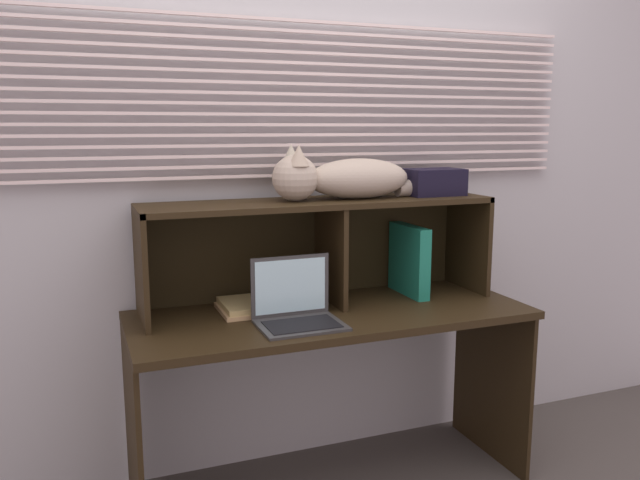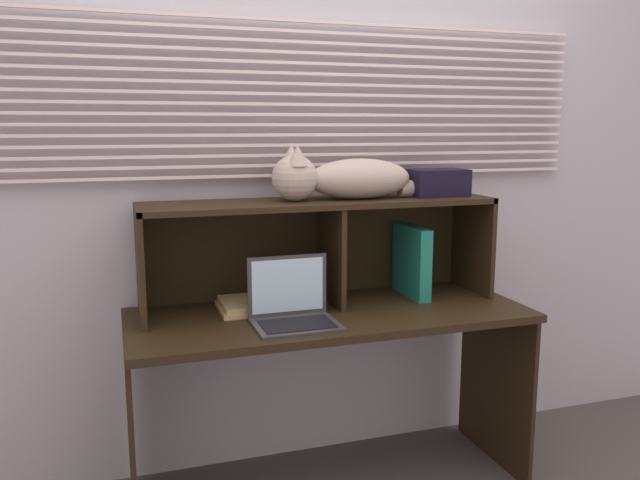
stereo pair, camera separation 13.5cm
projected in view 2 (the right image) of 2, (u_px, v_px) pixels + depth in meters
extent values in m
cube|color=#B7B8BA|center=(304.00, 171.00, 2.67)|extent=(4.40, 0.04, 2.50)
cube|color=silver|center=(308.00, 174.00, 2.63)|extent=(2.45, 0.02, 0.01)
cube|color=silver|center=(308.00, 165.00, 2.62)|extent=(2.45, 0.02, 0.01)
cube|color=silver|center=(308.00, 155.00, 2.61)|extent=(2.45, 0.02, 0.01)
cube|color=silver|center=(308.00, 145.00, 2.61)|extent=(2.45, 0.02, 0.01)
cube|color=silver|center=(308.00, 135.00, 2.60)|extent=(2.45, 0.02, 0.01)
cube|color=silver|center=(307.00, 125.00, 2.59)|extent=(2.45, 0.02, 0.01)
cube|color=silver|center=(307.00, 115.00, 2.59)|extent=(2.45, 0.02, 0.01)
cube|color=silver|center=(307.00, 105.00, 2.58)|extent=(2.45, 0.02, 0.01)
cube|color=silver|center=(307.00, 94.00, 2.57)|extent=(2.45, 0.02, 0.01)
cube|color=silver|center=(307.00, 84.00, 2.57)|extent=(2.45, 0.02, 0.01)
cube|color=silver|center=(307.00, 74.00, 2.56)|extent=(2.45, 0.02, 0.01)
cube|color=silver|center=(307.00, 63.00, 2.55)|extent=(2.45, 0.02, 0.01)
cube|color=silver|center=(307.00, 53.00, 2.54)|extent=(2.45, 0.02, 0.01)
cube|color=silver|center=(307.00, 42.00, 2.54)|extent=(2.45, 0.02, 0.01)
cube|color=silver|center=(307.00, 32.00, 2.53)|extent=(2.45, 0.02, 0.01)
cube|color=silver|center=(307.00, 21.00, 2.52)|extent=(2.45, 0.02, 0.01)
cube|color=black|center=(330.00, 315.00, 2.45)|extent=(1.53, 0.60, 0.03)
cube|color=black|center=(131.00, 433.00, 2.28)|extent=(0.02, 0.54, 0.70)
cube|color=black|center=(495.00, 381.00, 2.74)|extent=(0.02, 0.54, 0.70)
cube|color=black|center=(320.00, 203.00, 2.49)|extent=(1.40, 0.33, 0.02)
cube|color=black|center=(140.00, 264.00, 2.32)|extent=(0.02, 0.33, 0.42)
cube|color=black|center=(472.00, 243.00, 2.74)|extent=(0.02, 0.33, 0.42)
cube|color=black|center=(331.00, 254.00, 2.54)|extent=(0.02, 0.31, 0.40)
cube|color=black|center=(308.00, 245.00, 2.68)|extent=(1.40, 0.01, 0.42)
ellipsoid|color=#BBAB96|center=(359.00, 179.00, 2.53)|extent=(0.43, 0.20, 0.16)
sphere|color=#BBAB96|center=(295.00, 178.00, 2.44)|extent=(0.18, 0.18, 0.18)
cone|color=#BDAB92|center=(298.00, 155.00, 2.39)|extent=(0.08, 0.08, 0.08)
cone|color=#B6AE97|center=(291.00, 154.00, 2.47)|extent=(0.08, 0.08, 0.08)
cylinder|color=#BBAB96|center=(428.00, 188.00, 2.63)|extent=(0.26, 0.07, 0.07)
cube|color=#373737|center=(296.00, 325.00, 2.27)|extent=(0.30, 0.23, 0.01)
cube|color=#373737|center=(288.00, 285.00, 2.35)|extent=(0.30, 0.01, 0.23)
cube|color=#B2E0EA|center=(288.00, 286.00, 2.35)|extent=(0.27, 0.00, 0.20)
cube|color=black|center=(297.00, 324.00, 2.25)|extent=(0.26, 0.16, 0.00)
cube|color=#1B7B61|center=(411.00, 261.00, 2.66)|extent=(0.05, 0.27, 0.29)
cube|color=tan|center=(240.00, 309.00, 2.46)|extent=(0.16, 0.23, 0.02)
cube|color=tan|center=(242.00, 303.00, 2.46)|extent=(0.16, 0.23, 0.02)
cube|color=black|center=(437.00, 183.00, 2.64)|extent=(0.24, 0.16, 0.11)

